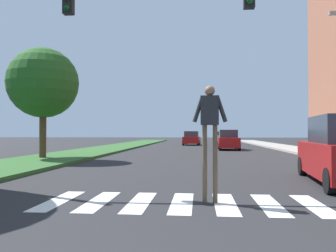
{
  "coord_description": "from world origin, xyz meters",
  "views": [
    {
      "loc": [
        0.36,
        -0.73,
        1.49
      ],
      "look_at": [
        -1.13,
        15.43,
        1.8
      ],
      "focal_mm": 36.09,
      "sensor_mm": 36.0,
      "label": 1
    }
  ],
  "objects": [
    {
      "name": "median_strip",
      "position": [
        -7.56,
        28.0,
        0.07
      ],
      "size": [
        4.11,
        64.0,
        0.15
      ],
      "primitive_type": "cube",
      "color": "#2D5B28",
      "rests_on": "ground_plane"
    },
    {
      "name": "pedestrian_performer",
      "position": [
        0.59,
        6.5,
        1.66
      ],
      "size": [
        0.75,
        0.26,
        2.49
      ],
      "color": "brown",
      "rests_on": "ground_plane"
    },
    {
      "name": "ground_plane",
      "position": [
        0.0,
        30.0,
        0.0
      ],
      "size": [
        140.0,
        140.0,
        0.0
      ],
      "primitive_type": "plane",
      "color": "#262628"
    },
    {
      "name": "sedan_distant",
      "position": [
        -0.51,
        39.1,
        0.76
      ],
      "size": [
        2.07,
        4.29,
        1.63
      ],
      "color": "maroon",
      "rests_on": "ground_plane"
    },
    {
      "name": "crosswalk",
      "position": [
        0.0,
        6.42,
        0.0
      ],
      "size": [
        5.85,
        2.2,
        0.01
      ],
      "color": "silver",
      "rests_on": "ground_plane"
    },
    {
      "name": "sedan_midblock",
      "position": [
        2.89,
        28.83,
        0.79
      ],
      "size": [
        1.88,
        4.28,
        1.72
      ],
      "color": "maroon",
      "rests_on": "ground_plane"
    },
    {
      "name": "tree_mid",
      "position": [
        -8.01,
        16.7,
        4.15
      ],
      "size": [
        3.77,
        3.77,
        5.9
      ],
      "color": "#4C3823",
      "rests_on": "median_strip"
    },
    {
      "name": "traffic_light_gantry",
      "position": [
        -3.2,
        8.08,
        4.36
      ],
      "size": [
        8.87,
        0.3,
        6.0
      ],
      "color": "gold",
      "rests_on": "median_strip"
    },
    {
      "name": "sidewalk_right",
      "position": [
        8.4,
        28.0,
        0.07
      ],
      "size": [
        3.0,
        64.0,
        0.15
      ],
      "primitive_type": "cube",
      "color": "#9E9991",
      "rests_on": "ground_plane"
    },
    {
      "name": "sedan_far_horizon",
      "position": [
        3.66,
        53.81,
        0.77
      ],
      "size": [
        2.13,
        4.64,
        1.65
      ],
      "color": "silver",
      "rests_on": "ground_plane"
    }
  ]
}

